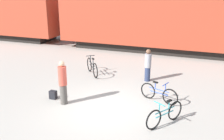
% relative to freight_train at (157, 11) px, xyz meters
% --- Properties ---
extents(ground_plane, '(80.00, 80.00, 0.00)m').
position_rel_freight_train_xyz_m(ground_plane, '(0.00, -9.46, -2.67)').
color(ground_plane, '#A8A399').
extents(freight_train, '(41.37, 3.09, 5.14)m').
position_rel_freight_train_xyz_m(freight_train, '(0.00, 0.00, 0.00)').
color(freight_train, black).
rests_on(freight_train, ground_plane).
extents(rail_near, '(53.37, 0.07, 0.01)m').
position_rel_freight_train_xyz_m(rail_near, '(0.00, -0.72, -2.66)').
color(rail_near, '#4C4238').
rests_on(rail_near, ground_plane).
extents(rail_far, '(53.37, 0.07, 0.01)m').
position_rel_freight_train_xyz_m(rail_far, '(0.00, 0.72, -2.66)').
color(rail_far, '#4C4238').
rests_on(rail_far, ground_plane).
extents(bicycle_teal, '(0.95, 1.49, 0.85)m').
position_rel_freight_train_xyz_m(bicycle_teal, '(2.31, -9.86, -2.31)').
color(bicycle_teal, black).
rests_on(bicycle_teal, ground_plane).
extents(bicycle_black, '(1.22, 1.42, 0.94)m').
position_rel_freight_train_xyz_m(bicycle_black, '(-1.99, -6.12, -2.27)').
color(bicycle_black, black).
rests_on(bicycle_black, ground_plane).
extents(bicycle_blue, '(1.57, 0.60, 0.82)m').
position_rel_freight_train_xyz_m(bicycle_blue, '(1.80, -8.17, -2.32)').
color(bicycle_blue, black).
rests_on(bicycle_blue, ground_plane).
extents(person_in_red, '(0.32, 0.32, 1.73)m').
position_rel_freight_train_xyz_m(person_in_red, '(-1.61, -9.63, -1.80)').
color(person_in_red, '#514C47').
rests_on(person_in_red, ground_plane).
extents(person_in_grey, '(0.31, 0.31, 1.55)m').
position_rel_freight_train_xyz_m(person_in_grey, '(0.86, -6.05, -1.89)').
color(person_in_grey, '#283351').
rests_on(person_in_grey, ground_plane).
extents(backpack, '(0.28, 0.20, 0.34)m').
position_rel_freight_train_xyz_m(backpack, '(-2.25, -9.38, -2.50)').
color(backpack, black).
rests_on(backpack, ground_plane).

